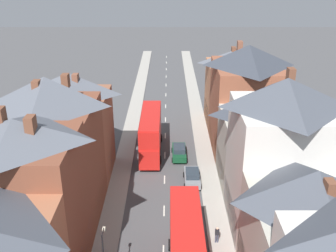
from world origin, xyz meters
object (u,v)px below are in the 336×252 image
double_decker_bus_mid_street (150,133)px  pedestrian_mid_left (216,234)px  double_decker_bus_lead (186,250)px  car_mid_black (191,177)px  car_near_blue (178,151)px

double_decker_bus_mid_street → pedestrian_mid_left: (6.52, -17.71, -1.78)m
double_decker_bus_lead → car_mid_black: bearing=84.8°
double_decker_bus_mid_street → pedestrian_mid_left: 18.95m
pedestrian_mid_left → car_mid_black: bearing=99.0°
car_near_blue → pedestrian_mid_left: 16.58m
double_decker_bus_mid_street → car_near_blue: 4.35m
double_decker_bus_mid_street → pedestrian_mid_left: double_decker_bus_mid_street is taller
double_decker_bus_lead → pedestrian_mid_left: double_decker_bus_lead is taller
double_decker_bus_lead → car_near_blue: size_ratio=2.46×
double_decker_bus_mid_street → car_near_blue: (3.61, -1.39, -1.99)m
car_near_blue → pedestrian_mid_left: pedestrian_mid_left is taller
pedestrian_mid_left → car_near_blue: bearing=100.1°
double_decker_bus_lead → car_near_blue: bearing=90.0°
double_decker_bus_lead → car_mid_black: (1.31, 14.27, -1.99)m
double_decker_bus_lead → double_decker_bus_mid_street: (-3.60, 21.83, 0.00)m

